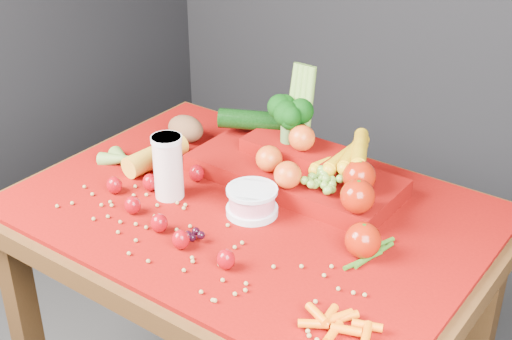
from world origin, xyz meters
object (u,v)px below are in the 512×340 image
Objects in this scene: table at (251,245)px; produce_mound at (304,164)px; milk_glass at (168,165)px; yogurt_bowl at (252,200)px.

produce_mound reaches higher than table.
produce_mound is (0.23, 0.23, -0.03)m from milk_glass.
table is 9.26× the size of yogurt_bowl.
milk_glass is at bearing -158.48° from table.
milk_glass is (-0.18, -0.07, 0.19)m from table.
table is at bearing 131.50° from yogurt_bowl.
milk_glass reaches higher than yogurt_bowl.
milk_glass is at bearing -134.60° from produce_mound.
produce_mound reaches higher than yogurt_bowl.
yogurt_bowl is 0.20× the size of produce_mound.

